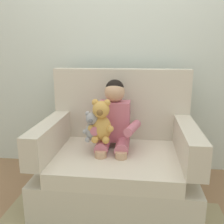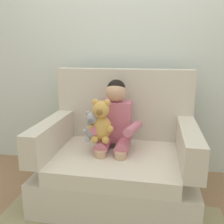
# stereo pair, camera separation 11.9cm
# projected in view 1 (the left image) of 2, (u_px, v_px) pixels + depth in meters

# --- Properties ---
(ground_plane) EXTENTS (8.00, 8.00, 0.00)m
(ground_plane) POSITION_uv_depth(u_px,v_px,m) (117.00, 196.00, 2.15)
(ground_plane) COLOR #936D4C
(back_wall) EXTENTS (6.00, 0.10, 2.60)m
(back_wall) POSITION_uv_depth(u_px,v_px,m) (124.00, 43.00, 2.48)
(back_wall) COLOR silver
(back_wall) RESTS_ON ground
(armchair) EXTENTS (1.25, 0.89, 1.07)m
(armchair) POSITION_uv_depth(u_px,v_px,m) (118.00, 158.00, 2.13)
(armchair) COLOR beige
(armchair) RESTS_ON ground
(seated_child) EXTENTS (0.45, 0.39, 0.82)m
(seated_child) POSITION_uv_depth(u_px,v_px,m) (114.00, 125.00, 2.07)
(seated_child) COLOR #C66B7F
(seated_child) RESTS_ON armchair
(plush_grey) EXTENTS (0.15, 0.12, 0.24)m
(plush_grey) POSITION_uv_depth(u_px,v_px,m) (92.00, 127.00, 1.96)
(plush_grey) COLOR #9E9EA3
(plush_grey) RESTS_ON armchair
(plush_honey) EXTENTS (0.20, 0.17, 0.34)m
(plush_honey) POSITION_uv_depth(u_px,v_px,m) (101.00, 122.00, 1.95)
(plush_honey) COLOR gold
(plush_honey) RESTS_ON armchair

